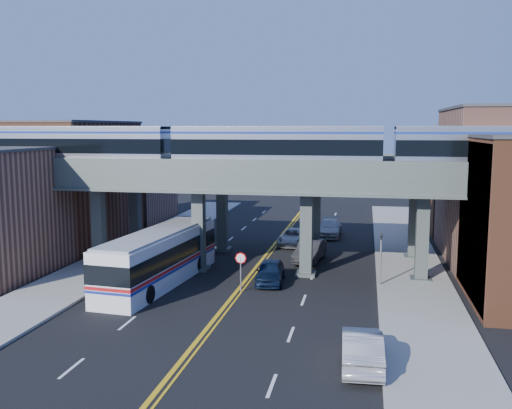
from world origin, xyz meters
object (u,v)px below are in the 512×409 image
car_lane_a (270,272)px  car_lane_b (310,251)px  transit_bus (159,258)px  stop_sign (241,265)px  car_lane_d (329,228)px  car_parked_curb (362,348)px  transit_train (277,147)px  traffic_signal (381,253)px  car_lane_c (294,237)px

car_lane_a → car_lane_b: 7.12m
car_lane_a → transit_bus: bearing=-172.8°
stop_sign → car_lane_d: stop_sign is taller
transit_bus → car_lane_d: bearing=-22.6°
car_lane_b → car_parked_curb: 20.11m
car_lane_a → transit_train: bearing=84.9°
traffic_signal → car_parked_curb: 13.40m
transit_train → car_parked_curb: size_ratio=9.04×
car_lane_b → car_parked_curb: (4.27, -19.65, -0.00)m
transit_train → car_lane_d: bearing=79.5°
car_lane_b → car_lane_c: size_ratio=0.97×
car_lane_a → car_lane_c: (0.00, 12.97, -0.05)m
car_parked_curb → transit_train: bearing=-70.1°
traffic_signal → car_lane_c: 14.63m
stop_sign → car_lane_b: bearing=69.2°
traffic_signal → car_lane_d: (-4.54, 17.39, -1.50)m
stop_sign → car_parked_curb: size_ratio=0.52×
stop_sign → transit_bus: (-5.91, 0.99, 0.03)m
transit_train → transit_bus: bearing=-151.6°
transit_train → car_lane_b: size_ratio=9.03×
traffic_signal → car_lane_d: 18.03m
car_lane_b → car_lane_d: (0.81, 11.01, -0.04)m
transit_bus → car_lane_c: bearing=-21.7°
car_lane_a → car_parked_curb: 14.31m
traffic_signal → car_lane_d: size_ratio=0.75×
car_lane_c → stop_sign: bearing=-91.7°
stop_sign → traffic_signal: bearing=18.6°
car_lane_a → car_parked_curb: bearing=-68.6°
transit_bus → car_lane_c: 16.35m
transit_train → stop_sign: (-1.51, -5.00, -7.45)m
car_lane_c → car_parked_curb: car_parked_curb is taller
stop_sign → car_lane_c: 15.63m
transit_train → traffic_signal: 10.31m
car_lane_a → car_lane_c: car_lane_a is taller
stop_sign → transit_bus: bearing=170.5°
transit_train → car_lane_b: 9.66m
transit_train → car_lane_a: transit_train is taller
car_parked_curb → car_lane_c: bearing=-78.8°
car_lane_d → car_parked_curb: car_parked_curb is taller
transit_train → car_lane_a: bearing=-90.3°
transit_train → car_lane_d: size_ratio=8.31×
transit_train → transit_bus: size_ratio=3.32×
car_lane_b → car_parked_curb: bearing=-70.9°
traffic_signal → car_lane_d: traffic_signal is taller
car_lane_a → car_lane_d: bearing=76.1°
stop_sign → car_lane_c: (1.50, 15.53, -1.03)m
car_lane_a → car_parked_curb: (6.32, -12.84, 0.06)m
traffic_signal → car_lane_d: bearing=104.6°
stop_sign → car_lane_d: (4.36, 20.39, -0.96)m
car_lane_b → traffic_signal: bearing=-43.2°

